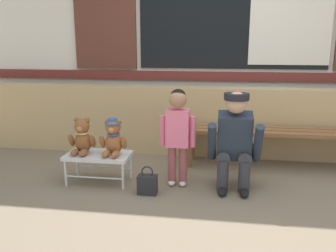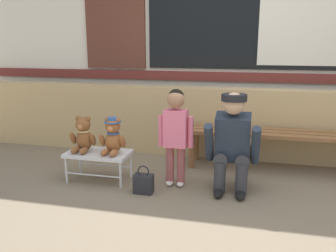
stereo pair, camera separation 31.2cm
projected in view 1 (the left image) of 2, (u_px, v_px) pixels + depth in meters
ground_plane at (231, 204)px, 3.12m from camera, size 60.00×60.00×0.00m
brick_low_wall at (230, 122)px, 4.40m from camera, size 7.62×0.25×0.85m
shop_facade at (234, 5)px, 4.57m from camera, size 7.77×0.26×3.71m
wooden_bench_long at (277, 135)px, 3.98m from camera, size 2.10×0.40×0.44m
small_display_bench at (98, 157)px, 3.57m from camera, size 0.64×0.36×0.30m
teddy_bear_plain at (82, 137)px, 3.55m from camera, size 0.28×0.26×0.36m
teddy_bear_with_hat at (113, 138)px, 3.50m from camera, size 0.28×0.27×0.36m
child_standing at (178, 127)px, 3.43m from camera, size 0.35×0.18×0.96m
adult_crouching at (236, 140)px, 3.37m from camera, size 0.50×0.49×0.95m
handbag_on_ground at (147, 184)px, 3.33m from camera, size 0.18×0.11×0.27m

